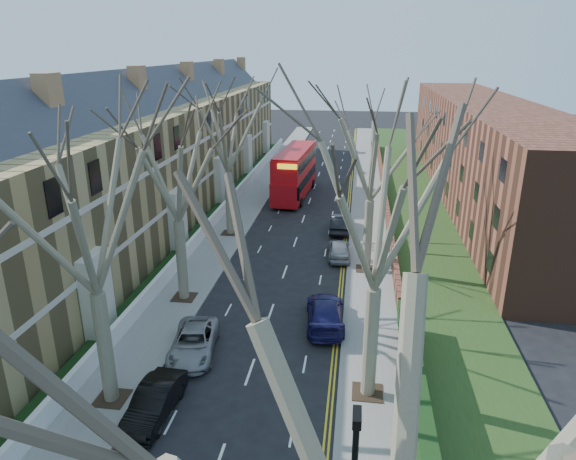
% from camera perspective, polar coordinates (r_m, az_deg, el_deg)
% --- Properties ---
extents(pavement_left, '(3.00, 102.00, 0.12)m').
position_cam_1_polar(pavement_left, '(54.15, -3.92, 3.55)').
color(pavement_left, slate).
rests_on(pavement_left, ground).
extents(pavement_right, '(3.00, 102.00, 0.12)m').
position_cam_1_polar(pavement_right, '(53.07, 8.89, 3.03)').
color(pavement_right, slate).
rests_on(pavement_right, ground).
extents(terrace_left, '(9.70, 78.00, 13.60)m').
position_cam_1_polar(terrace_left, '(47.65, -15.18, 7.47)').
color(terrace_left, '#947E4B').
rests_on(terrace_left, ground).
extents(flats_right, '(13.97, 54.00, 10.00)m').
position_cam_1_polar(flats_right, '(57.24, 20.78, 8.28)').
color(flats_right, brown).
rests_on(flats_right, ground).
extents(front_wall_left, '(0.30, 78.00, 1.00)m').
position_cam_1_polar(front_wall_left, '(46.94, -7.88, 1.58)').
color(front_wall_left, white).
rests_on(front_wall_left, ground).
extents(grass_verge_right, '(6.00, 102.00, 0.06)m').
position_cam_1_polar(grass_verge_right, '(53.34, 13.73, 2.88)').
color(grass_verge_right, '#233E16').
rests_on(grass_verge_right, ground).
extents(tree_left_mid, '(10.50, 10.50, 14.71)m').
position_cam_1_polar(tree_left_mid, '(21.46, -21.73, 3.46)').
color(tree_left_mid, '#706950').
rests_on(tree_left_mid, ground).
extents(tree_left_far, '(10.15, 10.15, 14.22)m').
position_cam_1_polar(tree_left_far, '(30.37, -12.60, 8.20)').
color(tree_left_far, '#706950').
rests_on(tree_left_far, ground).
extents(tree_left_dist, '(10.50, 10.50, 14.71)m').
position_cam_1_polar(tree_left_dist, '(41.62, -6.93, 11.96)').
color(tree_left_dist, '#706950').
rests_on(tree_left_dist, ground).
extents(tree_right_near, '(10.85, 10.85, 15.20)m').
position_cam_1_polar(tree_right_near, '(7.90, 13.54, -21.86)').
color(tree_right_near, '#706950').
rests_on(tree_right_near, ground).
extents(tree_right_mid, '(10.50, 10.50, 14.71)m').
position_cam_1_polar(tree_right_mid, '(20.66, 10.16, 3.99)').
color(tree_right_mid, '#706950').
rests_on(tree_right_mid, ground).
extents(tree_right_far, '(10.15, 10.15, 14.22)m').
position_cam_1_polar(tree_right_far, '(34.41, 9.43, 9.71)').
color(tree_right_far, '#706950').
rests_on(tree_right_far, ground).
extents(double_decker_bus, '(3.56, 11.99, 4.92)m').
position_cam_1_polar(double_decker_bus, '(54.46, 0.77, 6.27)').
color(double_decker_bus, '#AF0C12').
rests_on(double_decker_bus, ground).
extents(car_left_mid, '(1.65, 4.29, 1.40)m').
position_cam_1_polar(car_left_mid, '(23.86, -14.64, -18.00)').
color(car_left_mid, black).
rests_on(car_left_mid, ground).
extents(car_left_far, '(2.83, 5.03, 1.33)m').
position_cam_1_polar(car_left_far, '(27.54, -10.44, -12.15)').
color(car_left_far, gray).
rests_on(car_left_far, ground).
extents(car_right_near, '(2.59, 5.37, 1.51)m').
position_cam_1_polar(car_right_near, '(29.68, 4.14, -9.15)').
color(car_right_near, '#17154C').
rests_on(car_right_near, ground).
extents(car_right_mid, '(1.97, 4.22, 1.40)m').
position_cam_1_polar(car_right_mid, '(38.78, 5.69, -2.14)').
color(car_right_mid, gray).
rests_on(car_right_mid, ground).
extents(car_right_far, '(1.76, 4.56, 1.48)m').
position_cam_1_polar(car_right_far, '(44.39, 5.89, 0.77)').
color(car_right_far, black).
rests_on(car_right_far, ground).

